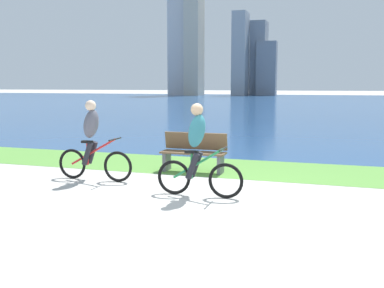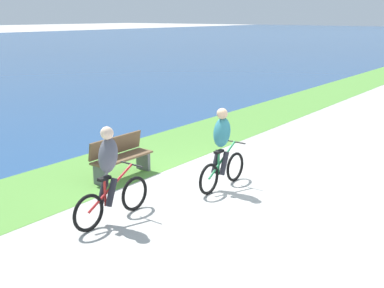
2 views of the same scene
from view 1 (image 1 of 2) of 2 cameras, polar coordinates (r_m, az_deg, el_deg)
The scene contains 7 objects.
ground_plane at distance 8.06m, azimuth 1.09°, elevation -6.71°, with size 300.00×300.00×0.00m, color #B2AFA8.
grass_strip_bayside at distance 10.74m, azimuth 5.50°, elevation -3.08°, with size 120.00×2.48×0.01m, color #59933D.
bay_water_surface at distance 51.74m, azimuth 15.51°, elevation 5.15°, with size 300.00×80.22×0.00m, color navy.
cyclist_lead at distance 7.88m, azimuth 0.72°, elevation -0.84°, with size 1.61×0.52×1.67m.
cyclist_trailing at distance 9.45m, azimuth -12.73°, elevation 0.41°, with size 1.72×0.52×1.68m.
bench_near_path at distance 10.19m, azimuth 0.26°, elevation -1.09°, with size 1.50×0.47×0.90m.
city_skyline_far_shore at distance 83.48m, azimuth 18.87°, elevation 13.36°, with size 56.80×10.84×27.74m.
Camera 1 is at (2.26, -7.47, 2.00)m, focal length 41.37 mm.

